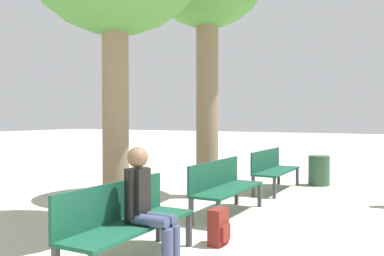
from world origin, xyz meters
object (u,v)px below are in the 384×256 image
object	(u,v)px
bench_row_0	(124,217)
trash_bin	(319,170)
person_seated	(147,203)
backpack	(219,227)
bench_row_1	(223,184)
bench_row_2	(272,167)

from	to	relation	value
bench_row_0	trash_bin	world-z (taller)	bench_row_0
person_seated	bench_row_0	bearing A→B (deg)	-163.71
trash_bin	backpack	bearing A→B (deg)	-91.37
bench_row_0	bench_row_1	distance (m)	2.69
bench_row_1	backpack	world-z (taller)	bench_row_1
backpack	trash_bin	bearing A→B (deg)	88.63
bench_row_2	person_seated	bearing A→B (deg)	-87.32
trash_bin	person_seated	bearing A→B (deg)	-94.54
bench_row_0	backpack	bearing A→B (deg)	60.67
bench_row_2	backpack	distance (m)	4.31
bench_row_1	trash_bin	xyz separation A→B (m)	(0.77, 3.91, -0.17)
bench_row_1	trash_bin	bearing A→B (deg)	78.90
person_seated	trash_bin	bearing A→B (deg)	85.46
bench_row_2	person_seated	world-z (taller)	person_seated
bench_row_1	backpack	xyz separation A→B (m)	(0.64, -1.56, -0.29)
bench_row_2	trash_bin	xyz separation A→B (m)	(0.77, 1.22, -0.17)
bench_row_1	person_seated	xyz separation A→B (m)	(0.25, -2.62, 0.17)
backpack	trash_bin	world-z (taller)	trash_bin
bench_row_1	backpack	size ratio (longest dim) A/B	4.05
person_seated	backpack	bearing A→B (deg)	69.89
bench_row_1	bench_row_2	bearing A→B (deg)	90.00
bench_row_2	trash_bin	bearing A→B (deg)	57.82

